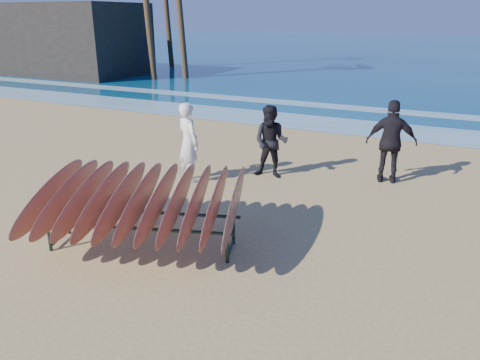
# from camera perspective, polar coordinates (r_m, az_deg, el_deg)

# --- Properties ---
(ground) EXTENTS (120.00, 120.00, 0.00)m
(ground) POSITION_cam_1_polar(r_m,az_deg,el_deg) (7.94, -2.59, -8.22)
(ground) COLOR tan
(ground) RESTS_ON ground
(ocean) EXTENTS (160.00, 160.00, 0.00)m
(ocean) POSITION_cam_1_polar(r_m,az_deg,el_deg) (61.34, 23.90, 14.39)
(ocean) COLOR navy
(ocean) RESTS_ON ground
(foam_near) EXTENTS (160.00, 160.00, 0.00)m
(foam_near) POSITION_cam_1_polar(r_m,az_deg,el_deg) (16.90, 14.08, 6.28)
(foam_near) COLOR white
(foam_near) RESTS_ON ground
(foam_far) EXTENTS (160.00, 160.00, 0.00)m
(foam_far) POSITION_cam_1_polar(r_m,az_deg,el_deg) (20.27, 16.33, 8.20)
(foam_far) COLOR white
(foam_far) RESTS_ON ground
(surfboard_rack) EXTENTS (3.81, 3.41, 1.32)m
(surfboard_rack) POSITION_cam_1_polar(r_m,az_deg,el_deg) (7.76, -12.08, -2.47)
(surfboard_rack) COLOR black
(surfboard_rack) RESTS_ON ground
(person_white) EXTENTS (0.80, 0.71, 1.85)m
(person_white) POSITION_cam_1_polar(r_m,az_deg,el_deg) (10.82, -6.29, 4.55)
(person_white) COLOR white
(person_white) RESTS_ON ground
(person_dark_a) EXTENTS (0.91, 0.75, 1.73)m
(person_dark_a) POSITION_cam_1_polar(r_m,az_deg,el_deg) (11.08, 3.79, 4.65)
(person_dark_a) COLOR black
(person_dark_a) RESTS_ON ground
(person_dark_b) EXTENTS (1.19, 0.68, 1.92)m
(person_dark_b) POSITION_cam_1_polar(r_m,az_deg,el_deg) (11.22, 17.96, 4.43)
(person_dark_b) COLOR black
(person_dark_b) RESTS_ON ground
(building) EXTENTS (9.99, 5.55, 4.44)m
(building) POSITION_cam_1_polar(r_m,az_deg,el_deg) (33.93, -20.37, 15.80)
(building) COLOR #2D2823
(building) RESTS_ON ground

